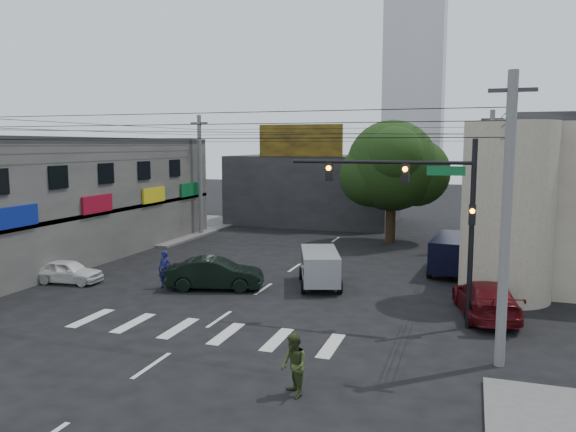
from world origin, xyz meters
The scene contains 19 objects.
ground centered at (0.00, 0.00, 0.00)m, with size 160.00×160.00×0.00m, color black.
sidewalk_far_left centered at (-18.00, 18.00, 0.07)m, with size 16.00×16.00×0.15m, color #514F4C.
building_left centered at (-18.00, 6.00, 3.50)m, with size 14.00×24.00×7.00m, color #464441.
corner_column centered at (11.00, 4.00, 4.00)m, with size 4.00×4.00×8.00m, color gray.
building_far centered at (-4.00, 26.00, 3.00)m, with size 14.00×10.00×6.00m, color #232326.
billboard centered at (-4.00, 21.10, 7.30)m, with size 7.00×0.30×2.60m, color olive.
tower_distant centered at (0.00, 70.00, 22.00)m, with size 9.00×9.00×44.00m, color silver.
street_tree centered at (4.00, 17.00, 5.47)m, with size 6.40×6.40×8.70m.
traffic_gantry centered at (7.82, -1.00, 4.83)m, with size 7.10×0.35×7.20m.
utility_pole_near_right centered at (10.50, -4.50, 4.60)m, with size 0.32×0.32×9.20m, color #59595B.
utility_pole_far_left centered at (-10.50, 16.00, 4.60)m, with size 0.32×0.32×9.20m, color #59595B.
utility_pole_far_right centered at (10.50, 16.00, 4.60)m, with size 0.32×0.32×9.20m, color #59595B.
dark_sedan centered at (-2.23, 1.28, 0.76)m, with size 4.90×2.78×1.53m, color black.
white_compact centered at (-9.85, 0.06, 0.60)m, with size 3.62×1.76×1.19m, color white.
maroon_sedan centered at (10.16, 0.80, 0.74)m, with size 2.97×5.36×1.47m, color #4D0B10.
silver_minivan centered at (2.45, 3.41, 0.88)m, with size 2.95×4.44×1.77m, color #9B9CA3, non-canonical shape.
navy_van centered at (8.56, 8.51, 1.00)m, with size 2.28×5.15×2.01m, color black, non-canonical shape.
traffic_officer centered at (-4.65, 0.70, 0.92)m, with size 0.67×0.44×1.84m, color #141949.
pedestrian_olive centered at (4.95, -8.63, 0.89)m, with size 1.07×1.10×1.78m, color #34421E.
Camera 1 is at (9.49, -22.86, 6.99)m, focal length 35.00 mm.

